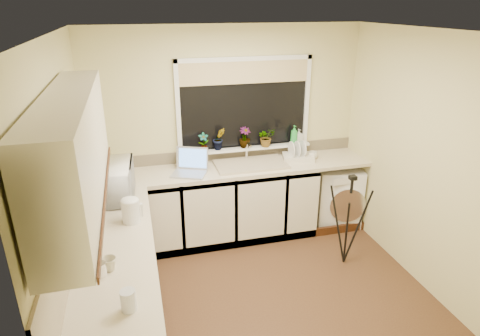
# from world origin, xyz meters

# --- Properties ---
(floor) EXTENTS (3.20, 3.20, 0.00)m
(floor) POSITION_xyz_m (0.00, 0.00, 0.00)
(floor) COLOR #523620
(floor) RESTS_ON ground
(ceiling) EXTENTS (3.20, 3.20, 0.00)m
(ceiling) POSITION_xyz_m (0.00, 0.00, 2.45)
(ceiling) COLOR white
(ceiling) RESTS_ON ground
(wall_back) EXTENTS (3.20, 0.00, 3.20)m
(wall_back) POSITION_xyz_m (0.00, 1.50, 1.23)
(wall_back) COLOR beige
(wall_back) RESTS_ON ground
(wall_front) EXTENTS (3.20, 0.00, 3.20)m
(wall_front) POSITION_xyz_m (0.00, -1.50, 1.23)
(wall_front) COLOR beige
(wall_front) RESTS_ON ground
(wall_left) EXTENTS (0.00, 3.00, 3.00)m
(wall_left) POSITION_xyz_m (-1.60, 0.00, 1.23)
(wall_left) COLOR beige
(wall_left) RESTS_ON ground
(wall_right) EXTENTS (0.00, 3.00, 3.00)m
(wall_right) POSITION_xyz_m (1.60, 0.00, 1.23)
(wall_right) COLOR beige
(wall_right) RESTS_ON ground
(base_cabinet_back) EXTENTS (2.55, 0.60, 0.86)m
(base_cabinet_back) POSITION_xyz_m (-0.33, 1.20, 0.43)
(base_cabinet_back) COLOR silver
(base_cabinet_back) RESTS_ON floor
(base_cabinet_left) EXTENTS (0.54, 2.40, 0.86)m
(base_cabinet_left) POSITION_xyz_m (-1.30, -0.30, 0.43)
(base_cabinet_left) COLOR silver
(base_cabinet_left) RESTS_ON floor
(worktop_back) EXTENTS (3.20, 0.60, 0.04)m
(worktop_back) POSITION_xyz_m (0.00, 1.20, 0.88)
(worktop_back) COLOR beige
(worktop_back) RESTS_ON base_cabinet_back
(worktop_left) EXTENTS (0.60, 2.40, 0.04)m
(worktop_left) POSITION_xyz_m (-1.30, -0.30, 0.88)
(worktop_left) COLOR beige
(worktop_left) RESTS_ON base_cabinet_left
(upper_cabinet) EXTENTS (0.28, 1.90, 0.70)m
(upper_cabinet) POSITION_xyz_m (-1.44, -0.45, 1.80)
(upper_cabinet) COLOR silver
(upper_cabinet) RESTS_ON wall_left
(splashback_left) EXTENTS (0.02, 2.40, 0.45)m
(splashback_left) POSITION_xyz_m (-1.59, -0.30, 1.12)
(splashback_left) COLOR beige
(splashback_left) RESTS_ON wall_left
(splashback_back) EXTENTS (3.20, 0.02, 0.14)m
(splashback_back) POSITION_xyz_m (0.00, 1.49, 0.97)
(splashback_back) COLOR beige
(splashback_back) RESTS_ON wall_back
(window_glass) EXTENTS (1.50, 0.02, 1.00)m
(window_glass) POSITION_xyz_m (0.20, 1.49, 1.55)
(window_glass) COLOR black
(window_glass) RESTS_ON wall_back
(window_blind) EXTENTS (1.50, 0.02, 0.25)m
(window_blind) POSITION_xyz_m (0.20, 1.46, 1.92)
(window_blind) COLOR tan
(window_blind) RESTS_ON wall_back
(windowsill) EXTENTS (1.60, 0.14, 0.03)m
(windowsill) POSITION_xyz_m (0.20, 1.43, 1.04)
(windowsill) COLOR white
(windowsill) RESTS_ON wall_back
(sink) EXTENTS (0.82, 0.46, 0.03)m
(sink) POSITION_xyz_m (0.20, 1.20, 0.91)
(sink) COLOR tan
(sink) RESTS_ON worktop_back
(faucet) EXTENTS (0.03, 0.03, 0.24)m
(faucet) POSITION_xyz_m (0.20, 1.38, 1.02)
(faucet) COLOR silver
(faucet) RESTS_ON worktop_back
(washing_machine) EXTENTS (0.64, 0.63, 0.75)m
(washing_machine) POSITION_xyz_m (1.36, 1.21, 0.38)
(washing_machine) COLOR white
(washing_machine) RESTS_ON floor
(laptop) EXTENTS (0.45, 0.43, 0.27)m
(laptop) POSITION_xyz_m (-0.51, 1.16, 0.97)
(laptop) COLOR #A9A9B1
(laptop) RESTS_ON worktop_back
(kettle) EXTENTS (0.15, 0.15, 0.20)m
(kettle) POSITION_xyz_m (-1.16, 0.19, 1.00)
(kettle) COLOR silver
(kettle) RESTS_ON worktop_left
(dish_rack) EXTENTS (0.42, 0.35, 0.05)m
(dish_rack) POSITION_xyz_m (0.81, 1.25, 0.93)
(dish_rack) COLOR beige
(dish_rack) RESTS_ON worktop_back
(tripod) EXTENTS (0.52, 0.52, 1.03)m
(tripod) POSITION_xyz_m (1.03, 0.34, 0.51)
(tripod) COLOR black
(tripod) RESTS_ON floor
(glass_jug) EXTENTS (0.10, 0.10, 0.14)m
(glass_jug) POSITION_xyz_m (-1.20, -0.94, 0.97)
(glass_jug) COLOR silver
(glass_jug) RESTS_ON worktop_left
(steel_jar) EXTENTS (0.08, 0.08, 0.10)m
(steel_jar) POSITION_xyz_m (-1.38, -0.54, 0.95)
(steel_jar) COLOR silver
(steel_jar) RESTS_ON worktop_left
(microwave) EXTENTS (0.44, 0.63, 0.33)m
(microwave) POSITION_xyz_m (-1.33, 0.73, 1.07)
(microwave) COLOR white
(microwave) RESTS_ON worktop_left
(plant_a) EXTENTS (0.12, 0.08, 0.22)m
(plant_a) POSITION_xyz_m (-0.31, 1.40, 1.16)
(plant_a) COLOR #999999
(plant_a) RESTS_ON windowsill
(plant_b) EXTENTS (0.15, 0.13, 0.26)m
(plant_b) POSITION_xyz_m (-0.12, 1.42, 1.18)
(plant_b) COLOR #999999
(plant_b) RESTS_ON windowsill
(plant_c) EXTENTS (0.16, 0.16, 0.24)m
(plant_c) POSITION_xyz_m (0.19, 1.42, 1.17)
(plant_c) COLOR #999999
(plant_c) RESTS_ON windowsill
(plant_d) EXTENTS (0.23, 0.21, 0.23)m
(plant_d) POSITION_xyz_m (0.45, 1.39, 1.16)
(plant_d) COLOR #999999
(plant_d) RESTS_ON windowsill
(soap_bottle_green) EXTENTS (0.09, 0.09, 0.23)m
(soap_bottle_green) POSITION_xyz_m (0.81, 1.40, 1.16)
(soap_bottle_green) COLOR green
(soap_bottle_green) RESTS_ON windowsill
(soap_bottle_clear) EXTENTS (0.09, 0.09, 0.17)m
(soap_bottle_clear) POSITION_xyz_m (0.88, 1.42, 1.14)
(soap_bottle_clear) COLOR #999999
(soap_bottle_clear) RESTS_ON windowsill
(cup_back) EXTENTS (0.15, 0.15, 0.09)m
(cup_back) POSITION_xyz_m (0.98, 1.21, 0.95)
(cup_back) COLOR silver
(cup_back) RESTS_ON worktop_back
(cup_left) EXTENTS (0.13, 0.13, 0.10)m
(cup_left) POSITION_xyz_m (-1.33, -0.48, 0.95)
(cup_left) COLOR beige
(cup_left) RESTS_ON worktop_left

